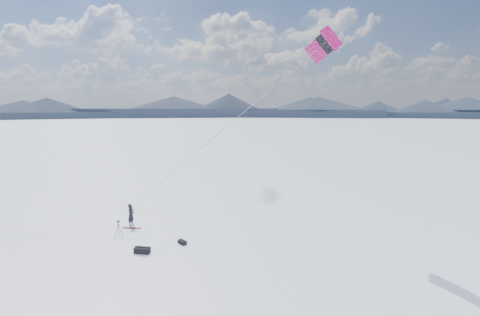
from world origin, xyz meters
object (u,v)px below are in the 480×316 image
at_px(tripod, 119,227).
at_px(gear_bag_a, 142,250).
at_px(snowkiter, 132,226).
at_px(snowboard, 132,228).
at_px(gear_bag_b, 182,242).

xyz_separation_m(tripod, gear_bag_a, (2.91, -1.42, -0.62)).
distance_m(snowkiter, snowboard, 0.62).
distance_m(gear_bag_a, gear_bag_b, 2.62).
xyz_separation_m(snowkiter, gear_bag_b, (5.35, -1.75, 0.13)).
bearing_deg(snowboard, tripod, -88.68).
height_order(snowboard, gear_bag_b, gear_bag_b).
bearing_deg(gear_bag_a, gear_bag_b, 42.56).
relative_size(snowkiter, gear_bag_b, 2.35).
height_order(snowkiter, gear_bag_a, snowkiter).
distance_m(snowkiter, tripod, 2.72).
bearing_deg(tripod, snowboard, 96.54).
bearing_deg(snowboard, gear_bag_b, -26.97).
bearing_deg(tripod, gear_bag_a, -33.23).
bearing_deg(gear_bag_b, tripod, -145.06).
bearing_deg(snowkiter, tripod, -164.48).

